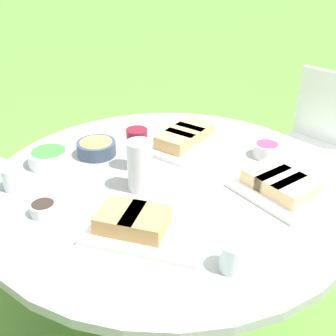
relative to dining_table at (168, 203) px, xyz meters
The scene contains 14 objects.
ground_plane 0.64m from the dining_table, ahead, with size 40.00×40.00×0.00m, color #5B8C38.
dining_table is the anchor object (origin of this frame).
chair_far_back 1.22m from the dining_table, 71.07° to the right, with size 0.55×0.54×0.89m.
water_pitcher 0.23m from the dining_table, 87.97° to the left, with size 0.10×0.09×0.19m.
wine_glass 0.28m from the dining_table, 23.03° to the left, with size 0.08×0.08×0.17m.
platter_bread_main 0.35m from the dining_table, 38.39° to the right, with size 0.36×0.42×0.08m.
platter_charcuterie 0.36m from the dining_table, 138.77° to the left, with size 0.42×0.43×0.08m.
platter_sandwich_side 0.43m from the dining_table, 126.33° to the right, with size 0.36×0.31×0.07m.
bowl_fries 0.40m from the dining_table, 28.92° to the left, with size 0.17×0.17×0.06m.
bowl_salad 0.52m from the dining_table, 49.11° to the left, with size 0.17×0.17×0.06m.
bowl_olives 0.49m from the dining_table, 91.33° to the left, with size 0.09×0.09×0.04m.
bowl_dip_red 0.48m from the dining_table, 88.30° to the right, with size 0.11×0.11×0.06m.
cup_water_near 0.53m from the dining_table, behind, with size 0.08×0.08×0.09m.
cup_water_far 0.59m from the dining_table, 69.94° to the left, with size 0.08×0.08×0.09m.
Camera 1 is at (-1.25, 0.58, 1.58)m, focal length 45.00 mm.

